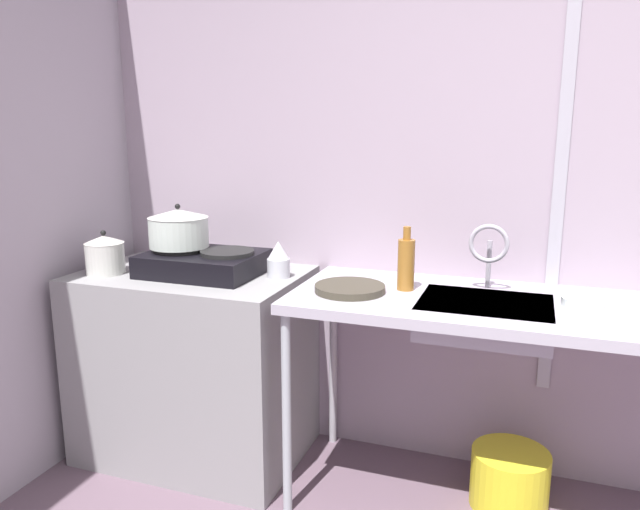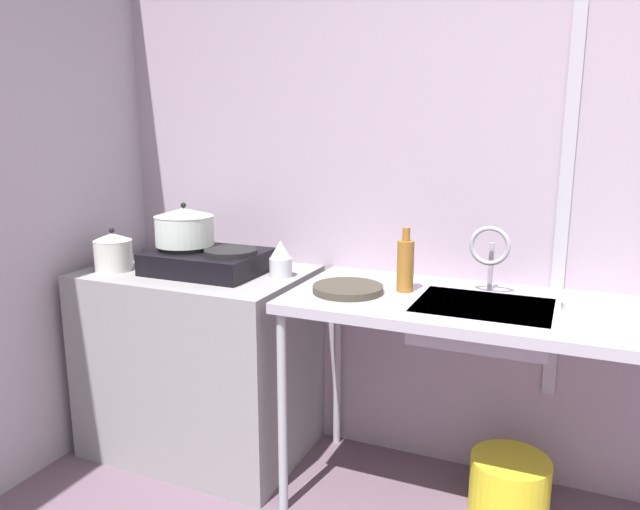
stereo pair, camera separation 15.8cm
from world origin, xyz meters
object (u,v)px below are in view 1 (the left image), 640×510
Objects in this scene: pot_beside_stove at (105,254)px; pot_on_left_burner at (179,228)px; faucet at (489,247)px; bottle_by_sink at (406,263)px; frying_pan at (350,288)px; small_bowl_on_drainboard at (583,303)px; sink_basin at (484,317)px; percolator at (278,260)px; stove at (204,262)px; bucket_on_floor at (509,479)px.

pot_on_left_burner is at bearing 24.81° from pot_beside_stove.
faucet reaches higher than bottle_by_sink.
small_bowl_on_drainboard is (0.84, 0.08, 0.00)m from frying_pan.
bottle_by_sink is (1.00, 0.04, -0.09)m from pot_on_left_burner.
pot_on_left_burner reaches higher than sink_basin.
pot_on_left_burner is 0.47m from percolator.
faucet is at bearing 5.02° from percolator.
sink_basin is at bearing -1.25° from pot_on_left_burner.
percolator reaches higher than small_bowl_on_drainboard.
stove is 3.13× the size of percolator.
pot_beside_stove reaches higher than sink_basin.
pot_beside_stove reaches higher than frying_pan.
pot_beside_stove is at bearing -175.58° from small_bowl_on_drainboard.
stove reaches higher than small_bowl_on_drainboard.
pot_beside_stove reaches higher than stove.
small_bowl_on_drainboard is at bearing 0.54° from stove.
small_bowl_on_drainboard is at bearing -8.08° from bucket_on_floor.
stove is 1.95× the size of bottle_by_sink.
bottle_by_sink is at bearing -179.44° from bucket_on_floor.
stove is at bearing -170.46° from percolator.
percolator is at bearing 178.02° from small_bowl_on_drainboard.
faucet reaches higher than bucket_on_floor.
bottle_by_sink is at bearing 2.51° from stove.
pot_on_left_burner is 0.55× the size of sink_basin.
pot_on_left_burner is 1.66m from small_bowl_on_drainboard.
frying_pan is (1.10, 0.07, -0.07)m from pot_beside_stove.
pot_on_left_burner reaches higher than stove.
bottle_by_sink is at bearing 2.21° from pot_on_left_burner.
bucket_on_floor is (1.00, -0.01, -0.82)m from percolator.
pot_beside_stove is 0.63× the size of bucket_on_floor.
stove is 1.79× the size of frying_pan.
frying_pan is (-0.50, -0.20, -0.16)m from faucet.
percolator is at bearing 14.43° from pot_beside_stove.
pot_on_left_burner is 1.67× the size of percolator.
bottle_by_sink reaches higher than bucket_on_floor.
sink_basin is 0.36m from bottle_by_sink.
stove is 0.34m from percolator.
stove is at bearing 178.63° from sink_basin.
bottle_by_sink is at bearing 167.80° from sink_basin.
frying_pan is at bearing -158.39° from faucet.
stove reaches higher than frying_pan.
pot_beside_stove is at bearing -174.13° from bucket_on_floor.
small_bowl_on_drainboard is 0.48× the size of bucket_on_floor.
bucket_on_floor is at bearing 0.56° from bottle_by_sink.
faucet is at bearing 161.10° from small_bowl_on_drainboard.
pot_beside_stove is 1.63m from faucet.
pot_beside_stove is (-0.29, -0.14, -0.11)m from pot_on_left_burner.
pot_on_left_burner reaches higher than frying_pan.
sink_basin is 1.79× the size of faucet.
bucket_on_floor is at bearing -32.41° from faucet.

